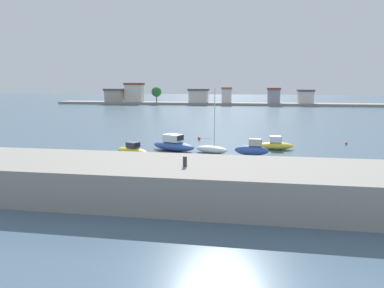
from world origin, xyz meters
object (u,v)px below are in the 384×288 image
moored_boat_2 (212,149)px  mooring_buoy_1 (199,138)px  moored_boat_0 (132,150)px  moored_boat_3 (252,149)px  moored_boat_1 (173,145)px  mooring_buoy_2 (244,146)px  mooring_buoy_0 (346,143)px  mooring_bollard (185,161)px  moored_boat_4 (276,145)px

moored_boat_2 → mooring_buoy_1: size_ratio=16.30×
moored_boat_0 → moored_boat_3: 12.79m
moored_boat_1 → mooring_buoy_2: bearing=46.8°
moored_boat_1 → mooring_buoy_0: bearing=43.4°
mooring_bollard → mooring_buoy_0: 29.70m
moored_boat_4 → mooring_buoy_2: (-3.64, 0.78, -0.38)m
moored_boat_3 → moored_boat_0: bearing=-166.5°
mooring_buoy_0 → mooring_buoy_1: bearing=177.5°
mooring_bollard → moored_boat_2: 17.05m
moored_boat_0 → mooring_buoy_1: moored_boat_0 is taller
moored_boat_4 → mooring_buoy_0: moored_boat_4 is taller
moored_boat_3 → mooring_buoy_2: size_ratio=10.29×
moored_boat_0 → moored_boat_1: size_ratio=0.77×
moored_boat_2 → mooring_buoy_2: moored_boat_2 is taller
moored_boat_3 → mooring_buoy_1: (-7.08, 9.51, -0.44)m
moored_boat_3 → mooring_buoy_0: bearing=41.8°
moored_boat_4 → mooring_buoy_0: size_ratio=12.93×
moored_boat_1 → moored_boat_2: bearing=14.9°
moored_boat_3 → mooring_buoy_1: 11.86m
mooring_buoy_0 → mooring_buoy_2: bearing=-162.4°
moored_boat_2 → moored_boat_4: size_ratio=1.77×
moored_boat_2 → mooring_buoy_1: moored_boat_2 is taller
mooring_buoy_0 → mooring_buoy_1: 18.71m
moored_boat_0 → mooring_buoy_2: (11.70, 6.57, -0.32)m
moored_boat_4 → moored_boat_2: bearing=-157.4°
moored_boat_0 → moored_boat_2: 8.63m
moored_boat_0 → mooring_buoy_2: moored_boat_0 is taller
mooring_bollard → moored_boat_2: bearing=90.4°
mooring_bollard → moored_boat_1: 18.28m
moored_boat_3 → mooring_buoy_2: (-0.95, 4.69, -0.48)m
moored_boat_4 → mooring_buoy_0: 10.13m
moored_boat_2 → mooring_buoy_1: (-2.69, 8.89, -0.24)m
moored_boat_1 → mooring_buoy_1: (1.76, 8.20, -0.47)m
moored_boat_1 → moored_boat_2: (4.46, -0.68, -0.23)m
moored_boat_3 → moored_boat_1: bearing=176.6°
mooring_bollard → moored_boat_4: 21.45m
mooring_bollard → moored_boat_4: (6.96, 20.17, -2.21)m
moored_boat_0 → moored_boat_1: (3.81, 3.19, 0.19)m
moored_boat_0 → moored_boat_3: (12.65, 1.89, 0.16)m
moored_boat_3 → mooring_buoy_1: moored_boat_3 is taller
moored_boat_3 → mooring_buoy_0: size_ratio=11.97×
moored_boat_0 → mooring_buoy_1: 12.68m
moored_boat_4 → mooring_buoy_1: bearing=147.9°
moored_boat_1 → mooring_buoy_1: 8.41m
moored_boat_2 → moored_boat_4: (7.08, 3.28, 0.10)m
moored_boat_2 → mooring_buoy_1: 9.29m
moored_boat_0 → moored_boat_2: size_ratio=0.63×
mooring_buoy_1 → moored_boat_0: bearing=-116.1°
mooring_buoy_2 → moored_boat_1: bearing=-156.8°
moored_boat_3 → moored_boat_4: (2.69, 3.90, -0.10)m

